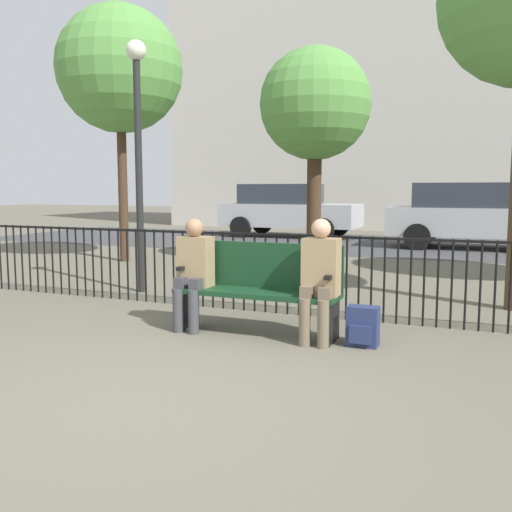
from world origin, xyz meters
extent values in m
plane|color=#605B4C|center=(0.00, 0.00, 0.00)|extent=(80.00, 80.00, 0.00)
cube|color=#14381E|center=(0.00, 2.03, 0.42)|extent=(1.69, 0.45, 0.05)
cube|color=#14381E|center=(0.00, 2.23, 0.69)|extent=(1.69, 0.05, 0.47)
cube|color=black|center=(-0.78, 2.03, 0.20)|extent=(0.06, 0.38, 0.40)
cube|color=black|center=(0.78, 2.03, 0.20)|extent=(0.06, 0.38, 0.40)
cube|color=black|center=(-0.78, 2.03, 0.65)|extent=(0.06, 0.38, 0.04)
cube|color=black|center=(0.78, 2.03, 0.65)|extent=(0.06, 0.38, 0.04)
cylinder|color=#3D3D42|center=(-0.78, 1.81, 0.23)|extent=(0.11, 0.11, 0.45)
cylinder|color=#3D3D42|center=(-0.60, 1.81, 0.23)|extent=(0.11, 0.11, 0.45)
cube|color=#3D3D42|center=(-0.78, 1.91, 0.50)|extent=(0.11, 0.20, 0.12)
cube|color=#3D3D42|center=(-0.60, 1.91, 0.50)|extent=(0.11, 0.20, 0.12)
cube|color=#997F59|center=(-0.69, 2.03, 0.71)|extent=(0.34, 0.22, 0.52)
sphere|color=#A37556|center=(-0.69, 2.01, 1.07)|extent=(0.19, 0.19, 0.19)
cylinder|color=brown|center=(0.59, 1.81, 0.23)|extent=(0.11, 0.11, 0.45)
cylinder|color=brown|center=(0.77, 1.81, 0.23)|extent=(0.11, 0.11, 0.45)
cube|color=brown|center=(0.59, 1.91, 0.50)|extent=(0.11, 0.20, 0.12)
cube|color=brown|center=(0.77, 1.91, 0.50)|extent=(0.11, 0.20, 0.12)
cube|color=#997F59|center=(0.68, 2.03, 0.73)|extent=(0.34, 0.22, 0.55)
sphere|color=tan|center=(0.68, 2.01, 1.09)|extent=(0.19, 0.19, 0.19)
cube|color=navy|center=(1.09, 2.02, 0.19)|extent=(0.29, 0.17, 0.38)
cube|color=navy|center=(1.09, 1.91, 0.13)|extent=(0.20, 0.04, 0.17)
cylinder|color=black|center=(-4.50, 3.04, 0.47)|extent=(0.02, 0.02, 0.95)
cylinder|color=black|center=(-4.36, 3.04, 0.47)|extent=(0.02, 0.02, 0.95)
cylinder|color=black|center=(-4.22, 3.04, 0.47)|extent=(0.02, 0.02, 0.95)
cylinder|color=black|center=(-4.08, 3.04, 0.47)|extent=(0.02, 0.02, 0.95)
cylinder|color=black|center=(-3.94, 3.04, 0.47)|extent=(0.02, 0.02, 0.95)
cylinder|color=black|center=(-3.80, 3.04, 0.47)|extent=(0.02, 0.02, 0.95)
cylinder|color=black|center=(-3.66, 3.04, 0.47)|extent=(0.02, 0.02, 0.95)
cylinder|color=black|center=(-3.52, 3.04, 0.47)|extent=(0.02, 0.02, 0.95)
cylinder|color=black|center=(-3.38, 3.04, 0.47)|extent=(0.02, 0.02, 0.95)
cylinder|color=black|center=(-3.24, 3.04, 0.47)|extent=(0.02, 0.02, 0.95)
cylinder|color=black|center=(-3.10, 3.04, 0.47)|extent=(0.02, 0.02, 0.95)
cylinder|color=black|center=(-2.96, 3.04, 0.47)|extent=(0.02, 0.02, 0.95)
cylinder|color=black|center=(-2.82, 3.04, 0.47)|extent=(0.02, 0.02, 0.95)
cylinder|color=black|center=(-2.68, 3.04, 0.47)|extent=(0.02, 0.02, 0.95)
cylinder|color=black|center=(-2.54, 3.04, 0.47)|extent=(0.02, 0.02, 0.95)
cylinder|color=black|center=(-2.40, 3.04, 0.47)|extent=(0.02, 0.02, 0.95)
cylinder|color=black|center=(-2.26, 3.04, 0.47)|extent=(0.02, 0.02, 0.95)
cylinder|color=black|center=(-2.12, 3.04, 0.47)|extent=(0.02, 0.02, 0.95)
cylinder|color=black|center=(-1.98, 3.04, 0.47)|extent=(0.02, 0.02, 0.95)
cylinder|color=black|center=(-1.84, 3.04, 0.47)|extent=(0.02, 0.02, 0.95)
cylinder|color=black|center=(-1.70, 3.04, 0.47)|extent=(0.02, 0.02, 0.95)
cylinder|color=black|center=(-1.56, 3.04, 0.47)|extent=(0.02, 0.02, 0.95)
cylinder|color=black|center=(-1.42, 3.04, 0.47)|extent=(0.02, 0.02, 0.95)
cylinder|color=black|center=(-1.28, 3.04, 0.47)|extent=(0.02, 0.02, 0.95)
cylinder|color=black|center=(-1.14, 3.04, 0.47)|extent=(0.02, 0.02, 0.95)
cylinder|color=black|center=(-1.00, 3.04, 0.47)|extent=(0.02, 0.02, 0.95)
cylinder|color=black|center=(-0.86, 3.04, 0.47)|extent=(0.02, 0.02, 0.95)
cylinder|color=black|center=(-0.72, 3.04, 0.47)|extent=(0.02, 0.02, 0.95)
cylinder|color=black|center=(-0.58, 3.04, 0.47)|extent=(0.02, 0.02, 0.95)
cylinder|color=black|center=(-0.44, 3.04, 0.47)|extent=(0.02, 0.02, 0.95)
cylinder|color=black|center=(-0.30, 3.04, 0.47)|extent=(0.02, 0.02, 0.95)
cylinder|color=black|center=(-0.16, 3.04, 0.47)|extent=(0.02, 0.02, 0.95)
cylinder|color=black|center=(-0.02, 3.04, 0.47)|extent=(0.02, 0.02, 0.95)
cylinder|color=black|center=(0.12, 3.04, 0.47)|extent=(0.02, 0.02, 0.95)
cylinder|color=black|center=(0.26, 3.04, 0.47)|extent=(0.02, 0.02, 0.95)
cylinder|color=black|center=(0.40, 3.04, 0.47)|extent=(0.02, 0.02, 0.95)
cylinder|color=black|center=(0.54, 3.04, 0.47)|extent=(0.02, 0.02, 0.95)
cylinder|color=black|center=(0.68, 3.04, 0.47)|extent=(0.02, 0.02, 0.95)
cylinder|color=black|center=(0.82, 3.04, 0.47)|extent=(0.02, 0.02, 0.95)
cylinder|color=black|center=(0.96, 3.04, 0.47)|extent=(0.02, 0.02, 0.95)
cylinder|color=black|center=(1.10, 3.04, 0.47)|extent=(0.02, 0.02, 0.95)
cylinder|color=black|center=(1.24, 3.04, 0.47)|extent=(0.02, 0.02, 0.95)
cylinder|color=black|center=(1.38, 3.04, 0.47)|extent=(0.02, 0.02, 0.95)
cylinder|color=black|center=(1.52, 3.04, 0.47)|extent=(0.02, 0.02, 0.95)
cylinder|color=black|center=(1.66, 3.04, 0.47)|extent=(0.02, 0.02, 0.95)
cylinder|color=black|center=(1.80, 3.04, 0.47)|extent=(0.02, 0.02, 0.95)
cylinder|color=black|center=(1.94, 3.04, 0.47)|extent=(0.02, 0.02, 0.95)
cylinder|color=black|center=(2.08, 3.04, 0.47)|extent=(0.02, 0.02, 0.95)
cylinder|color=black|center=(2.22, 3.04, 0.47)|extent=(0.02, 0.02, 0.95)
cylinder|color=black|center=(2.36, 3.04, 0.47)|extent=(0.02, 0.02, 0.95)
cube|color=black|center=(0.00, 3.04, 0.93)|extent=(9.00, 0.03, 0.03)
cylinder|color=#422D1E|center=(-4.77, 6.48, 1.57)|extent=(0.19, 0.19, 3.14)
sphere|color=#569342|center=(-4.77, 6.48, 3.82)|extent=(2.48, 2.48, 2.48)
cylinder|color=#422D1E|center=(-1.05, 7.46, 1.25)|extent=(0.28, 0.28, 2.49)
sphere|color=#569342|center=(-1.05, 7.46, 3.08)|extent=(2.12, 2.12, 2.12)
cylinder|color=black|center=(-2.45, 3.64, 1.63)|extent=(0.10, 0.10, 3.27)
sphere|color=silver|center=(-2.45, 3.64, 3.35)|extent=(0.28, 0.28, 0.28)
cube|color=#3D3D3F|center=(0.00, 12.00, 0.00)|extent=(24.00, 6.00, 0.01)
cube|color=#B7B7BC|center=(1.78, 11.87, 0.67)|extent=(4.20, 1.70, 0.70)
cube|color=#2D333D|center=(1.47, 11.87, 1.32)|extent=(2.31, 1.56, 0.60)
cylinder|color=black|center=(0.48, 11.00, 0.32)|extent=(0.64, 0.20, 0.64)
cylinder|color=black|center=(0.48, 12.74, 0.32)|extent=(0.64, 0.20, 0.64)
cube|color=#B7B7BC|center=(-3.63, 13.50, 0.67)|extent=(4.20, 1.70, 0.70)
cube|color=#2D333D|center=(-3.94, 13.50, 1.32)|extent=(2.31, 1.56, 0.60)
cylinder|color=black|center=(-2.33, 12.63, 0.32)|extent=(0.64, 0.20, 0.64)
cylinder|color=black|center=(-2.33, 14.37, 0.32)|extent=(0.64, 0.20, 0.64)
cylinder|color=black|center=(-4.93, 12.63, 0.32)|extent=(0.64, 0.20, 0.64)
cylinder|color=black|center=(-4.93, 14.37, 0.32)|extent=(0.64, 0.20, 0.64)
cube|color=beige|center=(0.00, 20.00, 6.02)|extent=(20.00, 6.00, 12.04)
camera|label=1|loc=(2.17, -3.18, 1.46)|focal=40.00mm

